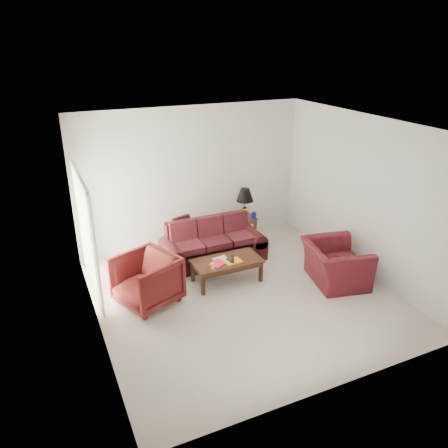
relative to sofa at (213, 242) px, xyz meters
name	(u,v)px	position (x,y,z in m)	size (l,w,h in m)	color
floor	(244,295)	(-0.02, -1.41, -0.43)	(5.00, 5.00, 0.00)	beige
blinds	(86,236)	(-2.44, -0.11, 0.65)	(0.10, 2.00, 2.16)	silver
sofa	(213,242)	(0.00, 0.00, 0.00)	(2.08, 0.90, 0.85)	black
throw_pillow	(182,225)	(-0.46, 0.55, 0.24)	(0.38, 0.11, 0.38)	black
end_table	(243,228)	(1.05, 0.74, -0.16)	(0.49, 0.49, 0.54)	#4B201A
table_lamp	(245,202)	(1.10, 0.79, 0.43)	(0.38, 0.38, 0.64)	gold
clock	(241,217)	(0.92, 0.63, 0.17)	(0.13, 0.05, 0.13)	silver
blue_canister	(254,215)	(1.21, 0.54, 0.19)	(0.10, 0.10, 0.16)	navy
picture_frame	(235,213)	(0.92, 0.89, 0.18)	(0.11, 0.02, 0.14)	white
floor_lamp	(88,232)	(-2.31, 0.79, 0.33)	(0.24, 0.24, 1.51)	silver
armchair_left	(147,280)	(-1.63, -0.94, 0.01)	(0.94, 0.97, 0.88)	#45100F
armchair_right	(335,263)	(1.74, -1.68, -0.05)	(1.17, 1.02, 0.76)	#450F17
coffee_table	(227,271)	(-0.09, -0.84, -0.20)	(1.27, 0.64, 0.45)	black
magazine_red	(218,263)	(-0.30, -0.91, 0.03)	(0.31, 0.23, 0.02)	red
magazine_white	(221,259)	(-0.18, -0.77, 0.03)	(0.26, 0.19, 0.01)	silver
magazine_orange	(233,261)	(-0.01, -0.94, 0.03)	(0.31, 0.23, 0.02)	orange
remote_a	(230,260)	(-0.06, -0.93, 0.05)	(0.06, 0.19, 0.02)	black
remote_b	(232,258)	(0.02, -0.86, 0.05)	(0.05, 0.18, 0.02)	black
yellow_glass	(212,266)	(-0.46, -1.03, 0.07)	(0.06, 0.06, 0.11)	gold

